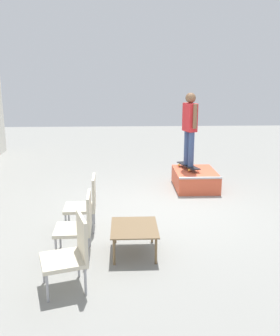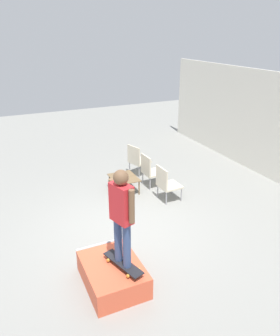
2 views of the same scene
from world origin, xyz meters
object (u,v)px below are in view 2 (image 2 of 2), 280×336
Objects in this scene: person_skater at (122,211)px; patio_chair_left at (137,159)px; skateboard_on_ramp at (123,263)px; coffee_table at (124,179)px; skate_ramp_box at (113,274)px; patio_chair_right at (166,183)px; patio_chair_center at (150,170)px.

person_skater is 4.82m from patio_chair_left.
person_skater reaches higher than skateboard_on_ramp.
coffee_table is at bearing 140.99° from person_skater.
patio_chair_right is (-2.26, 2.27, 0.28)m from skate_ramp_box.
patio_chair_left is 1.00× the size of patio_chair_right.
skate_ramp_box is at bearing -155.23° from skateboard_on_ramp.
person_skater is at bearing -22.13° from coffee_table.
skateboard_on_ramp is at bearing 42.20° from skate_ramp_box.
patio_chair_right is (1.80, -0.00, 0.00)m from patio_chair_left.
skateboard_on_ramp is 3.95m from patio_chair_center.
coffee_table is 1.21m from patio_chair_right.
patio_chair_center reaches higher than skate_ramp_box.
patio_chair_center is at bearing 89.76° from coffee_table.
person_skater reaches higher than patio_chair_right.
skateboard_on_ramp is 4.72m from patio_chair_left.
skateboard_on_ramp reaches higher than coffee_table.
patio_chair_right reaches higher than coffee_table.
person_skater is at bearing 136.05° from patio_chair_left.
skateboard_on_ramp is 0.98m from person_skater.
patio_chair_right is at bearing 121.58° from person_skater.
skateboard_on_ramp is 0.93× the size of patio_chair_left.
skateboard_on_ramp is at bearing 136.41° from patio_chair_right.
skate_ramp_box is 1.47× the size of skateboard_on_ramp.
person_skater is at bearing 145.41° from patio_chair_center.
skate_ramp_box is 4.66m from patio_chair_left.
person_skater is at bearing 9.14° from skateboard_on_ramp.
patio_chair_left reaches higher than skateboard_on_ramp.
person_skater is 1.80× the size of patio_chair_center.
person_skater is (0.00, 0.00, 0.98)m from skateboard_on_ramp.
coffee_table is (-3.33, 1.35, -1.11)m from person_skater.
patio_chair_center is at bearing 129.84° from skateboard_on_ramp.
skateboard_on_ramp is 3.59m from coffee_table.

